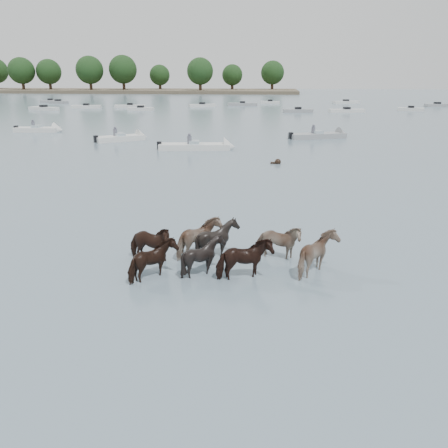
# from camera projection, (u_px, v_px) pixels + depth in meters

# --- Properties ---
(ground) EXTENTS (400.00, 400.00, 0.00)m
(ground) POSITION_uv_depth(u_px,v_px,m) (215.00, 270.00, 14.05)
(ground) COLOR slate
(ground) RESTS_ON ground
(shoreline) EXTENTS (160.00, 30.00, 1.00)m
(shoreline) POSITION_uv_depth(u_px,v_px,m) (74.00, 91.00, 162.40)
(shoreline) COLOR #4C4233
(shoreline) RESTS_ON ground
(pony_herd) EXTENTS (6.96, 3.50, 1.42)m
(pony_herd) POSITION_uv_depth(u_px,v_px,m) (222.00, 250.00, 14.11)
(pony_herd) COLOR black
(pony_herd) RESTS_ON ground
(swimming_pony) EXTENTS (0.72, 0.44, 0.44)m
(swimming_pony) POSITION_uv_depth(u_px,v_px,m) (277.00, 162.00, 30.88)
(swimming_pony) COLOR black
(swimming_pony) RESTS_ON ground
(motorboat_a) EXTENTS (4.86, 4.25, 1.92)m
(motorboat_a) POSITION_uv_depth(u_px,v_px,m) (127.00, 138.00, 41.94)
(motorboat_a) COLOR silver
(motorboat_a) RESTS_ON ground
(motorboat_b) EXTENTS (6.43, 2.31, 1.92)m
(motorboat_b) POSITION_uv_depth(u_px,v_px,m) (204.00, 147.00, 36.77)
(motorboat_b) COLOR silver
(motorboat_b) RESTS_ON ground
(motorboat_c) EXTENTS (6.11, 3.61, 1.92)m
(motorboat_c) POSITION_uv_depth(u_px,v_px,m) (325.00, 136.00, 43.54)
(motorboat_c) COLOR gray
(motorboat_c) RESTS_ON ground
(motorboat_f) EXTENTS (5.30, 1.92, 1.92)m
(motorboat_f) POSITION_uv_depth(u_px,v_px,m) (44.00, 130.00, 48.22)
(motorboat_f) COLOR silver
(motorboat_f) RESTS_ON ground
(distant_flotilla) EXTENTS (104.68, 28.70, 0.93)m
(distant_flotilla) POSITION_uv_depth(u_px,v_px,m) (268.00, 106.00, 85.47)
(distant_flotilla) COLOR gray
(distant_flotilla) RESTS_ON ground
(treeline) EXTENTS (152.45, 23.50, 12.48)m
(treeline) POSITION_uv_depth(u_px,v_px,m) (62.00, 71.00, 159.49)
(treeline) COLOR #382619
(treeline) RESTS_ON ground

